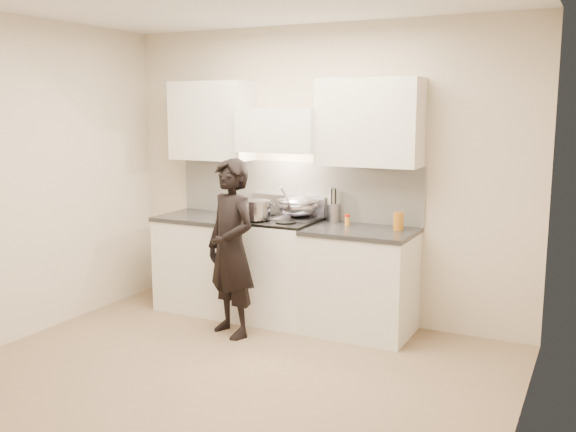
{
  "coord_description": "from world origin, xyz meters",
  "views": [
    {
      "loc": [
        2.38,
        -3.7,
        1.95
      ],
      "look_at": [
        0.02,
        1.05,
        1.05
      ],
      "focal_mm": 40.0,
      "sensor_mm": 36.0,
      "label": 1
    }
  ],
  "objects_px": {
    "counter_right": "(360,281)",
    "person": "(231,248)",
    "wok": "(298,206)",
    "stove": "(276,269)",
    "utensil_crock": "(333,211)"
  },
  "relations": [
    {
      "from": "utensil_crock",
      "to": "person",
      "type": "bearing_deg",
      "value": -127.74
    },
    {
      "from": "counter_right",
      "to": "wok",
      "type": "bearing_deg",
      "value": 169.54
    },
    {
      "from": "counter_right",
      "to": "person",
      "type": "relative_size",
      "value": 0.6
    },
    {
      "from": "wok",
      "to": "stove",
      "type": "bearing_deg",
      "value": -144.7
    },
    {
      "from": "stove",
      "to": "counter_right",
      "type": "distance_m",
      "value": 0.83
    },
    {
      "from": "counter_right",
      "to": "utensil_crock",
      "type": "xyz_separation_m",
      "value": [
        -0.36,
        0.24,
        0.55
      ]
    },
    {
      "from": "wok",
      "to": "utensil_crock",
      "type": "height_order",
      "value": "wok"
    },
    {
      "from": "stove",
      "to": "wok",
      "type": "bearing_deg",
      "value": 35.3
    },
    {
      "from": "wok",
      "to": "person",
      "type": "xyz_separation_m",
      "value": [
        -0.31,
        -0.67,
        -0.3
      ]
    },
    {
      "from": "stove",
      "to": "person",
      "type": "relative_size",
      "value": 0.63
    },
    {
      "from": "utensil_crock",
      "to": "person",
      "type": "height_order",
      "value": "person"
    },
    {
      "from": "counter_right",
      "to": "utensil_crock",
      "type": "height_order",
      "value": "utensil_crock"
    },
    {
      "from": "stove",
      "to": "counter_right",
      "type": "bearing_deg",
      "value": 0.0
    },
    {
      "from": "utensil_crock",
      "to": "counter_right",
      "type": "bearing_deg",
      "value": -33.74
    },
    {
      "from": "counter_right",
      "to": "person",
      "type": "bearing_deg",
      "value": -150.38
    }
  ]
}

